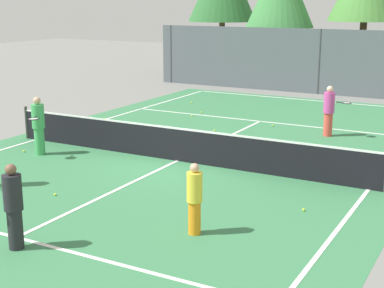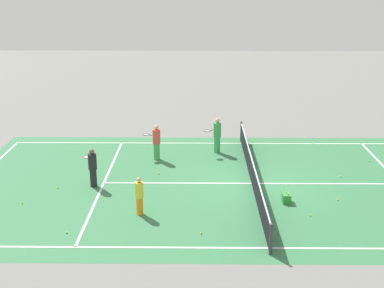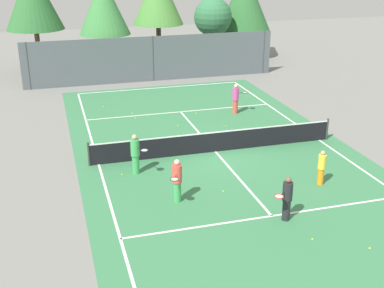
{
  "view_description": "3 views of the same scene",
  "coord_description": "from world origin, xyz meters",
  "px_view_note": "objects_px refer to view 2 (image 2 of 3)",
  "views": [
    {
      "loc": [
        8.18,
        -14.08,
        4.61
      ],
      "look_at": [
        0.95,
        -0.85,
        0.82
      ],
      "focal_mm": 53.98,
      "sensor_mm": 36.0,
      "label": 1
    },
    {
      "loc": [
        20.53,
        -2.37,
        8.62
      ],
      "look_at": [
        -1.46,
        -2.6,
        1.3
      ],
      "focal_mm": 48.13,
      "sensor_mm": 36.0,
      "label": 2
    },
    {
      "loc": [
        -7.25,
        -21.08,
        9.15
      ],
      "look_at": [
        -1.38,
        -0.79,
        0.84
      ],
      "focal_mm": 47.45,
      "sensor_mm": 36.0,
      "label": 3
    }
  ],
  "objects_px": {
    "tennis_ball_9": "(369,161)",
    "tennis_ball_5": "(58,188)",
    "player_2": "(139,196)",
    "tennis_ball_10": "(337,200)",
    "ball_crate": "(286,198)",
    "tennis_ball_7": "(215,148)",
    "tennis_ball_0": "(201,233)",
    "player_3": "(156,142)",
    "tennis_ball_12": "(312,143)",
    "tennis_ball_11": "(67,232)",
    "tennis_ball_4": "(310,215)",
    "tennis_ball_13": "(22,203)",
    "tennis_ball_2": "(159,174)",
    "player_4": "(217,135)",
    "tennis_ball_3": "(340,176)",
    "player_1": "(93,167)"
  },
  "relations": [
    {
      "from": "tennis_ball_2",
      "to": "tennis_ball_7",
      "type": "distance_m",
      "value": 4.51
    },
    {
      "from": "player_3",
      "to": "tennis_ball_2",
      "type": "distance_m",
      "value": 2.15
    },
    {
      "from": "player_4",
      "to": "tennis_ball_11",
      "type": "relative_size",
      "value": 26.91
    },
    {
      "from": "tennis_ball_0",
      "to": "tennis_ball_11",
      "type": "height_order",
      "value": "same"
    },
    {
      "from": "tennis_ball_7",
      "to": "tennis_ball_12",
      "type": "xyz_separation_m",
      "value": [
        -0.82,
        5.19,
        0.0
      ]
    },
    {
      "from": "tennis_ball_3",
      "to": "tennis_ball_5",
      "type": "bearing_deg",
      "value": -83.41
    },
    {
      "from": "tennis_ball_9",
      "to": "tennis_ball_5",
      "type": "bearing_deg",
      "value": -76.52
    },
    {
      "from": "player_2",
      "to": "tennis_ball_10",
      "type": "xyz_separation_m",
      "value": [
        -1.31,
        7.76,
        -0.73
      ]
    },
    {
      "from": "tennis_ball_4",
      "to": "tennis_ball_13",
      "type": "bearing_deg",
      "value": -95.04
    },
    {
      "from": "player_4",
      "to": "tennis_ball_4",
      "type": "distance_m",
      "value": 7.92
    },
    {
      "from": "tennis_ball_11",
      "to": "tennis_ball_13",
      "type": "relative_size",
      "value": 1.0
    },
    {
      "from": "player_4",
      "to": "tennis_ball_0",
      "type": "distance_m",
      "value": 8.69
    },
    {
      "from": "tennis_ball_2",
      "to": "tennis_ball_7",
      "type": "height_order",
      "value": "same"
    },
    {
      "from": "tennis_ball_3",
      "to": "tennis_ball_2",
      "type": "bearing_deg",
      "value": -91.81
    },
    {
      "from": "ball_crate",
      "to": "tennis_ball_7",
      "type": "height_order",
      "value": "ball_crate"
    },
    {
      "from": "tennis_ball_10",
      "to": "tennis_ball_12",
      "type": "relative_size",
      "value": 1.0
    },
    {
      "from": "tennis_ball_11",
      "to": "tennis_ball_4",
      "type": "bearing_deg",
      "value": 99.21
    },
    {
      "from": "player_1",
      "to": "tennis_ball_5",
      "type": "distance_m",
      "value": 1.72
    },
    {
      "from": "ball_crate",
      "to": "tennis_ball_4",
      "type": "distance_m",
      "value": 1.43
    },
    {
      "from": "tennis_ball_9",
      "to": "player_2",
      "type": "bearing_deg",
      "value": -61.07
    },
    {
      "from": "tennis_ball_13",
      "to": "tennis_ball_7",
      "type": "bearing_deg",
      "value": 131.09
    },
    {
      "from": "player_1",
      "to": "tennis_ball_9",
      "type": "height_order",
      "value": "player_1"
    },
    {
      "from": "player_4",
      "to": "tennis_ball_12",
      "type": "distance_m",
      "value": 5.4
    },
    {
      "from": "tennis_ball_9",
      "to": "tennis_ball_12",
      "type": "xyz_separation_m",
      "value": [
        -2.72,
        -2.18,
        0.0
      ]
    },
    {
      "from": "tennis_ball_0",
      "to": "tennis_ball_5",
      "type": "xyz_separation_m",
      "value": [
        -3.92,
        -6.02,
        0.0
      ]
    },
    {
      "from": "tennis_ball_4",
      "to": "tennis_ball_12",
      "type": "relative_size",
      "value": 1.0
    },
    {
      "from": "ball_crate",
      "to": "tennis_ball_13",
      "type": "distance_m",
      "value": 10.42
    },
    {
      "from": "tennis_ball_11",
      "to": "player_3",
      "type": "bearing_deg",
      "value": 161.17
    },
    {
      "from": "player_3",
      "to": "tennis_ball_4",
      "type": "bearing_deg",
      "value": 45.39
    },
    {
      "from": "player_2",
      "to": "tennis_ball_4",
      "type": "xyz_separation_m",
      "value": [
        0.12,
        6.38,
        -0.73
      ]
    },
    {
      "from": "player_2",
      "to": "tennis_ball_7",
      "type": "bearing_deg",
      "value": 158.11
    },
    {
      "from": "tennis_ball_13",
      "to": "ball_crate",
      "type": "bearing_deg",
      "value": 91.38
    },
    {
      "from": "tennis_ball_10",
      "to": "tennis_ball_11",
      "type": "relative_size",
      "value": 1.0
    },
    {
      "from": "tennis_ball_9",
      "to": "player_1",
      "type": "bearing_deg",
      "value": -76.17
    },
    {
      "from": "player_3",
      "to": "tennis_ball_10",
      "type": "distance_m",
      "value": 8.96
    },
    {
      "from": "tennis_ball_7",
      "to": "tennis_ball_13",
      "type": "bearing_deg",
      "value": -48.91
    },
    {
      "from": "ball_crate",
      "to": "tennis_ball_11",
      "type": "xyz_separation_m",
      "value": [
        2.65,
        -8.08,
        -0.15
      ]
    },
    {
      "from": "ball_crate",
      "to": "tennis_ball_3",
      "type": "bearing_deg",
      "value": 133.17
    },
    {
      "from": "tennis_ball_0",
      "to": "player_3",
      "type": "bearing_deg",
      "value": -164.34
    },
    {
      "from": "tennis_ball_7",
      "to": "tennis_ball_9",
      "type": "height_order",
      "value": "same"
    },
    {
      "from": "tennis_ball_10",
      "to": "tennis_ball_12",
      "type": "bearing_deg",
      "value": 175.95
    },
    {
      "from": "ball_crate",
      "to": "tennis_ball_2",
      "type": "height_order",
      "value": "ball_crate"
    },
    {
      "from": "tennis_ball_7",
      "to": "tennis_ball_9",
      "type": "distance_m",
      "value": 7.6
    },
    {
      "from": "player_2",
      "to": "player_4",
      "type": "relative_size",
      "value": 0.83
    },
    {
      "from": "ball_crate",
      "to": "tennis_ball_5",
      "type": "bearing_deg",
      "value": -97.64
    },
    {
      "from": "tennis_ball_2",
      "to": "tennis_ball_4",
      "type": "bearing_deg",
      "value": 55.03
    },
    {
      "from": "tennis_ball_11",
      "to": "tennis_ball_13",
      "type": "xyz_separation_m",
      "value": [
        -2.4,
        -2.34,
        0.0
      ]
    },
    {
      "from": "tennis_ball_9",
      "to": "tennis_ball_12",
      "type": "relative_size",
      "value": 1.0
    },
    {
      "from": "player_3",
      "to": "tennis_ball_7",
      "type": "bearing_deg",
      "value": 119.99
    },
    {
      "from": "tennis_ball_3",
      "to": "tennis_ball_11",
      "type": "relative_size",
      "value": 1.0
    }
  ]
}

